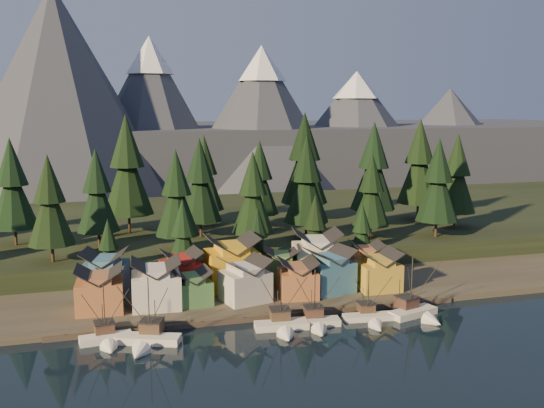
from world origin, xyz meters
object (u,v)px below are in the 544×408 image
object	(u,v)px
boat_4	(316,315)
house_back_0	(105,272)
boat_0	(106,331)
boat_6	(418,305)
boat_3	(283,318)
boat_5	(371,312)
boat_1	(146,332)
house_back_1	(181,270)
house_front_0	(100,288)
house_front_1	(156,282)

from	to	relation	value
boat_4	house_back_0	bearing A→B (deg)	154.06
boat_0	boat_6	size ratio (longest dim) A/B	0.89
boat_3	boat_4	distance (m)	6.53
boat_3	boat_5	bearing A→B (deg)	5.87
boat_1	boat_0	bearing A→B (deg)	178.24
boat_0	boat_1	size ratio (longest dim) A/B	0.90
boat_6	boat_3	bearing A→B (deg)	163.29
boat_5	house_back_1	bearing A→B (deg)	149.97
boat_3	boat_6	distance (m)	27.01
house_front_0	house_back_1	bearing A→B (deg)	30.01
house_front_0	house_front_1	world-z (taller)	house_front_1
boat_6	boat_4	bearing A→B (deg)	162.66
boat_6	house_back_1	xyz separation A→B (m)	(-42.12, 24.45, 3.60)
boat_1	boat_6	bearing A→B (deg)	20.83
boat_0	house_front_0	distance (m)	13.77
house_back_0	house_front_1	bearing A→B (deg)	-35.35
house_front_0	house_back_0	bearing A→B (deg)	86.58
boat_3	house_back_1	distance (m)	28.66
house_back_1	house_back_0	bearing A→B (deg)	167.28
boat_4	boat_6	distance (m)	20.49
boat_4	house_back_1	size ratio (longest dim) A/B	1.31
house_front_1	boat_6	bearing A→B (deg)	-14.81
house_front_0	boat_1	bearing A→B (deg)	-61.58
boat_3	house_back_1	bearing A→B (deg)	128.34
boat_3	boat_4	xyz separation A→B (m)	(6.52, 0.13, -0.12)
boat_1	boat_4	xyz separation A→B (m)	(30.80, 0.32, -0.12)
boat_1	boat_5	bearing A→B (deg)	21.17
boat_3	house_back_0	size ratio (longest dim) A/B	1.19
house_front_1	house_back_0	bearing A→B (deg)	135.37
boat_4	house_front_0	distance (m)	41.48
house_front_0	house_back_1	world-z (taller)	house_back_1
boat_0	boat_6	bearing A→B (deg)	-9.81
boat_3	boat_6	xyz separation A→B (m)	(27.01, -0.39, 0.16)
house_front_1	house_back_1	distance (m)	10.69
boat_1	boat_3	bearing A→B (deg)	21.50
boat_5	boat_1	bearing A→B (deg)	-173.25
boat_5	house_back_0	xyz separation A→B (m)	(-47.89, 25.72, 4.61)
boat_0	house_back_1	distance (m)	26.91
boat_0	boat_6	distance (m)	57.89
house_front_1	boat_3	bearing A→B (deg)	-32.63
boat_1	house_front_1	world-z (taller)	boat_1
boat_1	house_back_0	bearing A→B (deg)	124.66
boat_0	boat_5	distance (m)	48.24
boat_3	house_front_0	size ratio (longest dim) A/B	1.35
boat_5	house_front_0	size ratio (longest dim) A/B	1.20
boat_4	boat_0	bearing A→B (deg)	-175.14
boat_3	house_back_0	distance (m)	40.06
house_front_1	house_back_0	size ratio (longest dim) A/B	0.93
boat_0	house_back_0	bearing A→B (deg)	82.42
boat_0	boat_5	bearing A→B (deg)	-10.05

